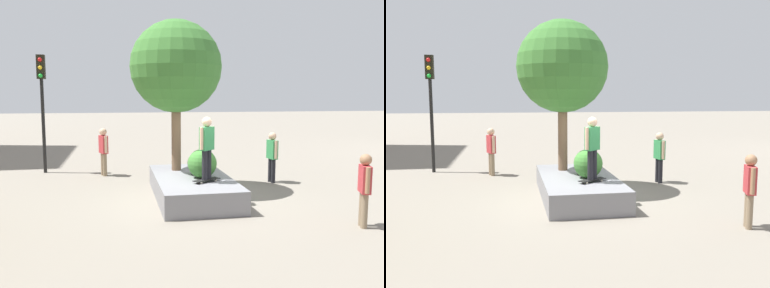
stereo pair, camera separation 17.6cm
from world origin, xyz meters
TOP-DOWN VIEW (x-y plane):
  - ground_plane at (0.00, 0.00)m, footprint 120.00×120.00m
  - planter_ledge at (0.32, -0.06)m, footprint 4.08×2.02m
  - plaza_tree at (1.35, 0.22)m, footprint 2.68×2.68m
  - boxwood_shrub at (0.07, -0.30)m, footprint 0.79×0.79m
  - hedge_clump at (0.58, -0.30)m, footprint 0.63×0.63m
  - skateboard at (-0.48, -0.30)m, footprint 0.58×0.80m
  - skateboarder at (-0.48, -0.30)m, footprint 0.42×0.44m
  - traffic_light_corner at (4.84, 4.57)m, footprint 0.34×0.28m
  - pedestrian_crossing at (1.74, -2.97)m, footprint 0.55×0.25m
  - passerby_with_bag at (3.89, 2.43)m, footprint 0.54×0.35m
  - bystander_watching at (-2.86, -3.19)m, footprint 0.51×0.31m

SIDE VIEW (x-z plane):
  - ground_plane at x=0.00m, z-range 0.00..0.00m
  - planter_ledge at x=0.32m, z-range 0.00..0.59m
  - skateboard at x=-0.48m, z-range 0.61..0.68m
  - hedge_clump at x=0.58m, z-range 0.59..1.22m
  - bystander_watching at x=-2.86m, z-range 0.12..1.70m
  - pedestrian_crossing at x=1.74m, z-range 0.13..1.77m
  - passerby_with_bag at x=3.89m, z-range 0.13..1.81m
  - boxwood_shrub at x=0.07m, z-range 0.59..1.38m
  - skateboarder at x=-0.48m, z-range 0.78..2.39m
  - traffic_light_corner at x=4.84m, z-range 0.79..5.04m
  - plaza_tree at x=1.35m, z-range 1.43..5.83m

